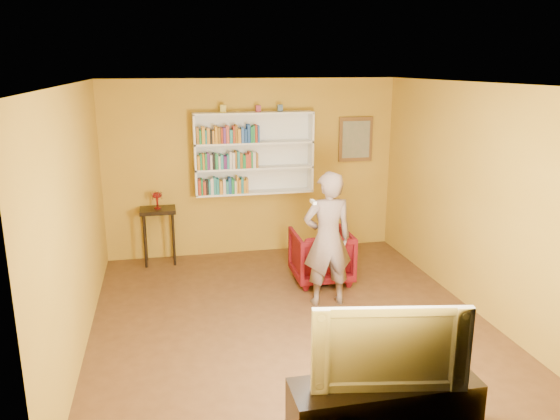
% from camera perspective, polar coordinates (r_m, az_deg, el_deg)
% --- Properties ---
extents(room_shell, '(5.30, 5.80, 2.88)m').
position_cam_1_polar(room_shell, '(6.15, 0.99, -2.80)').
color(room_shell, '#4D2F18').
rests_on(room_shell, ground).
extents(bookshelf, '(1.80, 0.29, 1.23)m').
position_cam_1_polar(bookshelf, '(8.33, -2.80, 5.96)').
color(bookshelf, white).
rests_on(bookshelf, room_shell).
extents(books_row_lower, '(0.75, 0.19, 0.27)m').
position_cam_1_polar(books_row_lower, '(8.24, -5.98, 2.50)').
color(books_row_lower, '#AD351A').
rests_on(books_row_lower, bookshelf).
extents(books_row_middle, '(0.90, 0.18, 0.26)m').
position_cam_1_polar(books_row_middle, '(8.18, -5.44, 5.14)').
color(books_row_middle, orange).
rests_on(books_row_middle, bookshelf).
extents(books_row_upper, '(0.93, 0.19, 0.27)m').
position_cam_1_polar(books_row_upper, '(8.12, -5.46, 7.81)').
color(books_row_upper, '#8B5A19').
rests_on(books_row_upper, bookshelf).
extents(ornament_left, '(0.08, 0.08, 0.12)m').
position_cam_1_polar(ornament_left, '(8.13, -6.00, 10.49)').
color(ornament_left, '#AC9C31').
rests_on(ornament_left, bookshelf).
extents(ornament_centre, '(0.07, 0.07, 0.10)m').
position_cam_1_polar(ornament_centre, '(8.20, -2.30, 10.54)').
color(ornament_centre, '#8D2F42').
rests_on(ornament_centre, bookshelf).
extents(ornament_right, '(0.08, 0.08, 0.10)m').
position_cam_1_polar(ornament_right, '(8.27, -0.01, 10.60)').
color(ornament_right, '#465D74').
rests_on(ornament_right, bookshelf).
extents(framed_painting, '(0.55, 0.05, 0.70)m').
position_cam_1_polar(framed_painting, '(8.77, 7.91, 7.33)').
color(framed_painting, brown).
rests_on(framed_painting, room_shell).
extents(console_table, '(0.52, 0.39, 0.85)m').
position_cam_1_polar(console_table, '(8.25, -12.61, -0.83)').
color(console_table, black).
rests_on(console_table, ground).
extents(ruby_lustre, '(0.16, 0.15, 0.25)m').
position_cam_1_polar(ruby_lustre, '(8.17, -12.74, 1.36)').
color(ruby_lustre, maroon).
rests_on(ruby_lustre, console_table).
extents(armchair, '(0.78, 0.80, 0.72)m').
position_cam_1_polar(armchair, '(7.52, 4.33, -4.77)').
color(armchair, '#4E050F').
rests_on(armchair, ground).
extents(person, '(0.62, 0.41, 1.68)m').
position_cam_1_polar(person, '(6.66, 4.99, -3.05)').
color(person, '#6B574F').
rests_on(person, ground).
extents(game_remote, '(0.04, 0.15, 0.04)m').
position_cam_1_polar(game_remote, '(6.18, 3.50, 0.85)').
color(game_remote, white).
rests_on(game_remote, person).
extents(tv_cabinet, '(1.48, 0.44, 0.53)m').
position_cam_1_polar(tv_cabinet, '(4.62, 10.78, -20.01)').
color(tv_cabinet, black).
rests_on(tv_cabinet, ground).
extents(television, '(1.18, 0.36, 0.68)m').
position_cam_1_polar(television, '(4.30, 11.17, -13.41)').
color(television, black).
rests_on(television, tv_cabinet).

